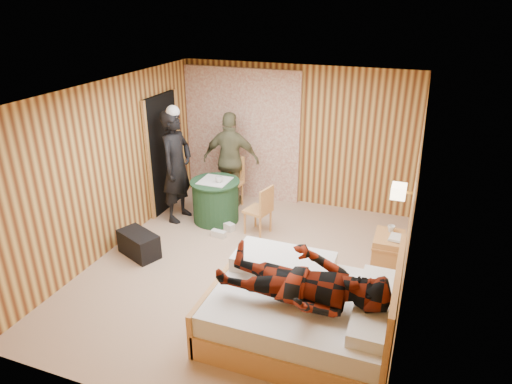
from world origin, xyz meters
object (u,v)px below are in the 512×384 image
(round_table, at_px, (216,200))
(chair_near, at_px, (262,207))
(bed, at_px, (304,311))
(man_on_bed, at_px, (303,272))
(duffel_bag, at_px, (139,244))
(wall_lamp, at_px, (399,191))
(man_at_table, at_px, (231,160))
(nightstand, at_px, (388,253))
(chair_far, at_px, (231,178))
(woman_standing, at_px, (177,167))

(round_table, bearing_deg, chair_near, -12.07)
(bed, distance_m, round_table, 3.11)
(chair_near, distance_m, man_on_bed, 2.67)
(round_table, xyz_separation_m, duffel_bag, (-0.58, -1.44, -0.19))
(wall_lamp, distance_m, man_at_table, 3.32)
(nightstand, relative_size, chair_far, 0.61)
(nightstand, bearing_deg, chair_far, 156.67)
(chair_near, xyz_separation_m, man_at_table, (-0.89, 0.88, 0.39))
(man_on_bed, bearing_deg, duffel_bag, 159.10)
(woman_standing, bearing_deg, man_on_bed, -126.03)
(bed, height_order, chair_near, bed)
(woman_standing, height_order, man_at_table, woman_standing)
(chair_near, relative_size, woman_standing, 0.43)
(chair_near, xyz_separation_m, duffel_bag, (-1.48, -1.25, -0.29))
(wall_lamp, distance_m, chair_near, 2.28)
(duffel_bag, relative_size, man_on_bed, 0.36)
(bed, height_order, chair_far, bed)
(man_on_bed, bearing_deg, bed, 96.40)
(man_at_table, bearing_deg, duffel_bag, 65.72)
(chair_far, relative_size, woman_standing, 0.49)
(wall_lamp, height_order, man_on_bed, man_on_bed)
(round_table, height_order, chair_far, chair_far)
(chair_near, xyz_separation_m, man_on_bed, (1.27, -2.30, 0.50))
(duffel_bag, height_order, man_at_table, man_at_table)
(chair_near, relative_size, man_at_table, 0.48)
(duffel_bag, bearing_deg, woman_standing, 114.75)
(duffel_bag, relative_size, woman_standing, 0.34)
(wall_lamp, height_order, chair_far, wall_lamp)
(bed, relative_size, nightstand, 3.55)
(wall_lamp, height_order, woman_standing, woman_standing)
(bed, height_order, man_at_table, man_at_table)
(chair_near, height_order, man_on_bed, man_on_bed)
(man_on_bed, bearing_deg, chair_far, 124.42)
(bed, xyz_separation_m, round_table, (-2.14, 2.26, 0.06))
(nightstand, bearing_deg, duffel_bag, -166.23)
(chair_near, height_order, man_at_table, man_at_table)
(chair_far, xyz_separation_m, duffel_bag, (-0.59, -2.10, -0.36))
(bed, height_order, duffel_bag, bed)
(nightstand, distance_m, man_on_bed, 2.15)
(chair_near, bearing_deg, chair_far, -119.54)
(round_table, distance_m, chair_far, 0.68)
(duffel_bag, distance_m, man_at_table, 2.31)
(round_table, bearing_deg, woman_standing, -167.14)
(bed, xyz_separation_m, chair_near, (-1.24, 2.07, 0.16))
(bed, distance_m, nightstand, 1.84)
(chair_far, bearing_deg, round_table, -85.02)
(bed, relative_size, woman_standing, 1.06)
(chair_far, relative_size, duffel_bag, 1.45)
(woman_standing, distance_m, man_at_table, 1.04)
(duffel_bag, bearing_deg, round_table, 91.04)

